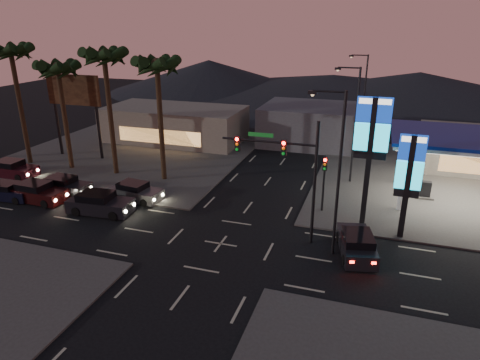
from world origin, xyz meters
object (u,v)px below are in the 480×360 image
(gas_station, at_px, (477,141))
(pylon_sign_tall, at_px, (371,137))
(car_lane_a_mid, at_px, (37,193))
(car_lane_a_rear, at_px, (8,192))
(suv_station, at_px, (357,244))
(car_lane_b_rear, at_px, (12,169))
(car_lane_b_front, at_px, (136,192))
(car_lane_a_front, at_px, (100,204))
(traffic_signal_mast, at_px, (287,163))
(car_lane_b_mid, at_px, (64,186))
(pylon_sign_short, at_px, (409,171))

(gas_station, xyz_separation_m, pylon_sign_tall, (-7.50, -6.50, 1.31))
(car_lane_a_mid, distance_m, car_lane_a_rear, 2.61)
(suv_station, bearing_deg, car_lane_a_rear, 179.48)
(pylon_sign_tall, height_order, car_lane_b_rear, pylon_sign_tall)
(pylon_sign_tall, bearing_deg, car_lane_b_front, -177.34)
(pylon_sign_tall, relative_size, car_lane_a_front, 1.81)
(traffic_signal_mast, relative_size, suv_station, 1.68)
(suv_station, bearing_deg, car_lane_b_mid, 173.69)
(pylon_sign_tall, distance_m, car_lane_b_rear, 31.72)
(car_lane_a_mid, bearing_deg, car_lane_b_rear, 148.69)
(car_lane_b_rear, relative_size, suv_station, 1.00)
(pylon_sign_tall, bearing_deg, suv_station, -91.82)
(car_lane_b_rear, bearing_deg, car_lane_a_rear, -48.18)
(gas_station, bearing_deg, car_lane_a_mid, -162.82)
(car_lane_a_front, distance_m, car_lane_a_rear, 8.65)
(car_lane_a_rear, xyz_separation_m, car_lane_b_rear, (-3.85, 4.30, 0.08))
(car_lane_a_rear, xyz_separation_m, car_lane_b_mid, (3.50, 2.37, 0.04))
(car_lane_a_front, xyz_separation_m, car_lane_b_front, (1.20, 3.03, -0.08))
(traffic_signal_mast, height_order, car_lane_b_mid, traffic_signal_mast)
(car_lane_a_rear, relative_size, car_lane_b_mid, 0.95)
(pylon_sign_short, distance_m, car_lane_b_mid, 26.66)
(pylon_sign_tall, distance_m, suv_station, 7.03)
(traffic_signal_mast, height_order, car_lane_a_rear, traffic_signal_mast)
(car_lane_b_front, distance_m, car_lane_b_rear, 13.75)
(gas_station, height_order, car_lane_a_front, gas_station)
(pylon_sign_tall, relative_size, car_lane_b_rear, 1.90)
(pylon_sign_tall, relative_size, car_lane_b_mid, 2.01)
(car_lane_b_front, distance_m, suv_station, 17.69)
(gas_station, xyz_separation_m, traffic_signal_mast, (-12.24, -10.01, 0.15))
(car_lane_b_front, bearing_deg, car_lane_b_rear, 174.79)
(pylon_sign_short, bearing_deg, traffic_signal_mast, -160.87)
(pylon_sign_tall, height_order, car_lane_b_front, pylon_sign_tall)
(pylon_sign_short, xyz_separation_m, suv_station, (-2.63, -3.12, -3.96))
(car_lane_a_rear, bearing_deg, traffic_signal_mast, 0.90)
(car_lane_b_mid, distance_m, suv_station, 23.87)
(suv_station, bearing_deg, pylon_sign_tall, 88.18)
(car_lane_b_rear, xyz_separation_m, suv_station, (31.08, -4.55, -0.02))
(suv_station, bearing_deg, car_lane_b_rear, 171.67)
(car_lane_b_front, xyz_separation_m, suv_station, (17.38, -3.30, 0.03))
(pylon_sign_tall, bearing_deg, car_lane_a_front, -168.40)
(car_lane_b_mid, height_order, suv_station, suv_station)
(pylon_sign_short, xyz_separation_m, car_lane_b_mid, (-26.35, -0.49, -3.99))
(car_lane_a_rear, relative_size, suv_station, 0.90)
(car_lane_b_mid, bearing_deg, suv_station, -6.31)
(car_lane_b_front, relative_size, car_lane_b_mid, 1.01)
(traffic_signal_mast, distance_m, car_lane_b_mid, 19.75)
(suv_station, bearing_deg, car_lane_b_front, 169.24)
(gas_station, distance_m, car_lane_b_mid, 32.66)
(gas_station, bearing_deg, car_lane_a_rear, -163.44)
(pylon_sign_tall, xyz_separation_m, car_lane_b_rear, (-31.21, 0.44, -5.68))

